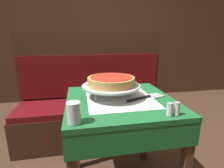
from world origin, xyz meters
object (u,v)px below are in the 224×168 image
Objects in this scene: water_glass_near at (74,113)px; pepper_shaker at (177,109)px; salt_shaker at (170,109)px; dining_table_rear at (111,69)px; deep_dish_pizza at (111,81)px; dining_table_front at (120,114)px; condiment_caddy at (115,61)px; pizza_server at (146,97)px; pizza_pan_stand at (111,86)px; booth_bench at (94,110)px.

pepper_shaker is (0.53, -0.01, -0.02)m from water_glass_near.
water_glass_near is 1.50× the size of salt_shaker.
deep_dish_pizza is at bearing -100.34° from dining_table_rear.
condiment_caddy is at bearing 79.22° from dining_table_front.
dining_table_front is 2.58× the size of pizza_server.
pizza_pan_stand is at bearing 124.91° from salt_shaker.
pizza_server is at bearing -5.48° from dining_table_front.
pepper_shaker reaches higher than salt_shaker.
pizza_server is at bearing -94.68° from condiment_caddy.
water_glass_near is 1.47× the size of pepper_shaker.
salt_shaker is at bearing -74.92° from booth_bench.
pizza_server reaches higher than dining_table_front.
booth_bench is at bearing 94.30° from pizza_pan_stand.
booth_bench is 5.75× the size of pizza_server.
salt_shaker is at bearing -93.58° from condiment_caddy.
booth_bench reaches higher than pizza_pan_stand.
pizza_pan_stand reaches higher than dining_table_front.
condiment_caddy is (0.37, 1.60, -0.08)m from deep_dish_pizza.
salt_shaker is 0.98× the size of pepper_shaker.
water_glass_near is at bearing -135.40° from dining_table_front.
dining_table_rear is 1.01m from booth_bench.
salt_shaker is at bearing -57.48° from dining_table_front.
deep_dish_pizza reaches higher than dining_table_front.
deep_dish_pizza reaches higher than salt_shaker.
dining_table_front is 10.90× the size of salt_shaker.
dining_table_front is 2.39× the size of deep_dish_pizza.
booth_bench is 1.22m from water_glass_near.
dining_table_rear is at bearing 89.47° from pepper_shaker.
deep_dish_pizza is at bearing 164.09° from pizza_server.
water_glass_near reaches higher than salt_shaker.
dining_table_front is 0.94× the size of dining_table_rear.
condiment_caddy is (0.14, 1.67, 0.03)m from pizza_server.
deep_dish_pizza is at bearing -102.88° from condiment_caddy.
pizza_pan_stand is at bearing -100.34° from dining_table_rear.
water_glass_near reaches higher than dining_table_rear.
booth_bench is 1.26m from pepper_shaker.
booth_bench is 0.98m from pizza_server.
condiment_caddy is at bearing -40.13° from dining_table_rear.
booth_bench reaches higher than deep_dish_pizza.
water_glass_near is (-0.29, -0.29, 0.16)m from dining_table_front.
pizza_pan_stand reaches higher than dining_table_rear.
deep_dish_pizza is 1.91× the size of condiment_caddy.
booth_bench is 16.20× the size of water_glass_near.
booth_bench is 0.94m from deep_dish_pizza.
pizza_pan_stand is at bearing -85.70° from booth_bench.
condiment_caddy is at bearing 85.32° from pizza_server.
pizza_server is 0.55m from water_glass_near.
pizza_pan_stand reaches higher than salt_shaker.
water_glass_near is at bearing -149.94° from pizza_server.
pizza_pan_stand is 0.25m from pizza_server.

